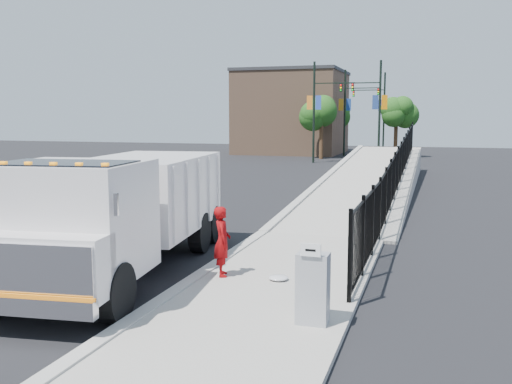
% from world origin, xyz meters
% --- Properties ---
extents(ground, '(120.00, 120.00, 0.00)m').
position_xyz_m(ground, '(0.00, 0.00, 0.00)').
color(ground, black).
rests_on(ground, ground).
extents(sidewalk, '(3.55, 12.00, 0.12)m').
position_xyz_m(sidewalk, '(1.93, -2.00, 0.06)').
color(sidewalk, '#9E998E').
rests_on(sidewalk, ground).
extents(curb, '(0.30, 12.00, 0.16)m').
position_xyz_m(curb, '(0.00, -2.00, 0.08)').
color(curb, '#ADAAA3').
rests_on(curb, ground).
extents(ramp, '(3.95, 24.06, 3.19)m').
position_xyz_m(ramp, '(2.12, 16.00, 0.00)').
color(ramp, '#9E998E').
rests_on(ramp, ground).
extents(iron_fence, '(0.10, 28.00, 1.80)m').
position_xyz_m(iron_fence, '(3.55, 12.00, 0.90)').
color(iron_fence, black).
rests_on(iron_fence, ground).
extents(truck, '(3.69, 8.72, 2.90)m').
position_xyz_m(truck, '(-1.89, -1.29, 1.63)').
color(truck, black).
rests_on(truck, ground).
extents(worker, '(0.59, 0.69, 1.59)m').
position_xyz_m(worker, '(0.53, -0.98, 0.92)').
color(worker, maroon).
rests_on(worker, sidewalk).
extents(utility_cabinet, '(0.55, 0.40, 1.25)m').
position_xyz_m(utility_cabinet, '(3.10, -3.32, 0.75)').
color(utility_cabinet, gray).
rests_on(utility_cabinet, sidewalk).
extents(arrow_sign, '(0.35, 0.04, 0.22)m').
position_xyz_m(arrow_sign, '(3.10, -3.54, 1.48)').
color(arrow_sign, white).
rests_on(arrow_sign, utility_cabinet).
extents(debris, '(0.44, 0.44, 0.11)m').
position_xyz_m(debris, '(1.84, -0.95, 0.18)').
color(debris, silver).
rests_on(debris, sidewalk).
extents(light_pole_0, '(3.77, 0.22, 8.00)m').
position_xyz_m(light_pole_0, '(-4.03, 32.32, 4.36)').
color(light_pole_0, black).
rests_on(light_pole_0, ground).
extents(light_pole_1, '(3.78, 0.22, 8.00)m').
position_xyz_m(light_pole_1, '(0.47, 32.74, 4.36)').
color(light_pole_1, black).
rests_on(light_pole_1, ground).
extents(light_pole_2, '(3.78, 0.22, 8.00)m').
position_xyz_m(light_pole_2, '(-2.90, 41.02, 4.36)').
color(light_pole_2, black).
rests_on(light_pole_2, ground).
extents(light_pole_3, '(3.78, 0.22, 8.00)m').
position_xyz_m(light_pole_3, '(-0.28, 45.40, 4.36)').
color(light_pole_3, black).
rests_on(light_pole_3, ground).
extents(tree_0, '(2.78, 2.78, 5.39)m').
position_xyz_m(tree_0, '(-4.54, 36.66, 3.95)').
color(tree_0, '#382314').
rests_on(tree_0, ground).
extents(tree_1, '(2.21, 2.21, 5.10)m').
position_xyz_m(tree_1, '(1.56, 40.35, 3.91)').
color(tree_1, '#382314').
rests_on(tree_1, ground).
extents(tree_2, '(2.76, 2.76, 5.38)m').
position_xyz_m(tree_2, '(-5.06, 47.68, 3.95)').
color(tree_2, '#382314').
rests_on(tree_2, ground).
extents(building, '(10.00, 10.00, 8.00)m').
position_xyz_m(building, '(-9.00, 44.00, 4.00)').
color(building, '#8C664C').
rests_on(building, ground).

